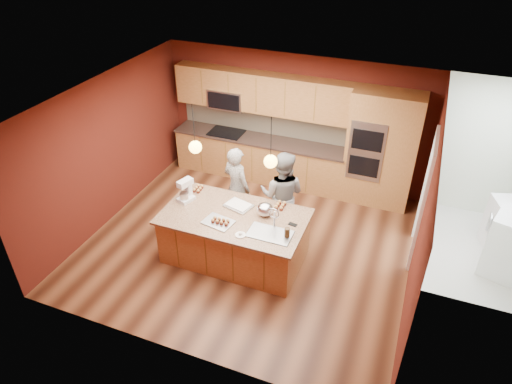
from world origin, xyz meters
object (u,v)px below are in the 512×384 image
at_px(mixing_bowl, 265,209).
at_px(person_left, 237,187).
at_px(person_right, 282,195).
at_px(stand_mixer, 186,192).
at_px(island, 235,236).

bearing_deg(mixing_bowl, person_left, 138.79).
xyz_separation_m(person_right, stand_mixer, (-1.45, -0.79, 0.21)).
xyz_separation_m(island, person_right, (0.50, 0.92, 0.38)).
xyz_separation_m(person_left, person_right, (0.87, 0.00, 0.04)).
bearing_deg(mixing_bowl, stand_mixer, -176.64).
bearing_deg(person_left, island, 131.58).
relative_size(person_left, stand_mixer, 4.02).
relative_size(person_right, mixing_bowl, 6.10).
height_order(person_right, stand_mixer, person_right).
xyz_separation_m(island, person_left, (-0.36, 0.92, 0.35)).
distance_m(person_left, stand_mixer, 1.02).
distance_m(person_left, person_right, 0.87).
distance_m(island, person_left, 1.05).
bearing_deg(stand_mixer, mixing_bowl, 21.90).
bearing_deg(person_right, person_left, -4.77).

